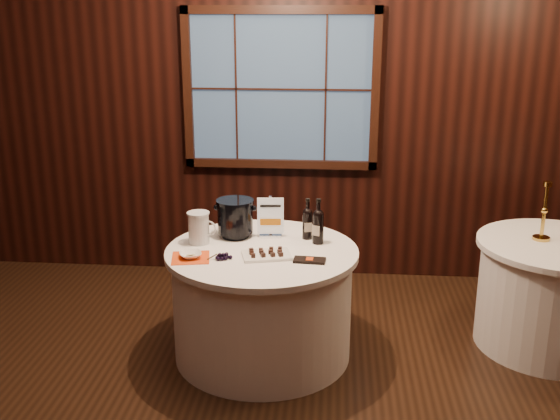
# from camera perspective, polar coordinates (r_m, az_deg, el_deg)

# --- Properties ---
(back_wall) EXTENTS (6.00, 0.10, 3.00)m
(back_wall) POSITION_cam_1_polar(r_m,az_deg,el_deg) (5.59, 0.08, 9.43)
(back_wall) COLOR black
(back_wall) RESTS_ON ground
(main_table) EXTENTS (1.28, 1.28, 0.77)m
(main_table) POSITION_cam_1_polar(r_m,az_deg,el_deg) (4.49, -1.55, -8.01)
(main_table) COLOR white
(main_table) RESTS_ON ground
(side_table) EXTENTS (1.08, 1.08, 0.77)m
(side_table) POSITION_cam_1_polar(r_m,az_deg,el_deg) (4.98, 22.59, -6.78)
(side_table) COLOR white
(side_table) RESTS_ON ground
(sign_stand) EXTENTS (0.18, 0.10, 0.29)m
(sign_stand) POSITION_cam_1_polar(r_m,az_deg,el_deg) (4.54, -0.84, -1.14)
(sign_stand) COLOR silver
(sign_stand) RESTS_ON main_table
(port_bottle_left) EXTENTS (0.07, 0.08, 0.29)m
(port_bottle_left) POSITION_cam_1_polar(r_m,az_deg,el_deg) (4.50, 2.40, -1.00)
(port_bottle_left) COLOR black
(port_bottle_left) RESTS_ON main_table
(port_bottle_right) EXTENTS (0.07, 0.09, 0.31)m
(port_bottle_right) POSITION_cam_1_polar(r_m,az_deg,el_deg) (4.41, 3.34, -1.24)
(port_bottle_right) COLOR black
(port_bottle_right) RESTS_ON main_table
(ice_bucket) EXTENTS (0.26, 0.26, 0.27)m
(ice_bucket) POSITION_cam_1_polar(r_m,az_deg,el_deg) (4.54, -3.92, -0.64)
(ice_bucket) COLOR black
(ice_bucket) RESTS_ON main_table
(chocolate_plate) EXTENTS (0.35, 0.27, 0.04)m
(chocolate_plate) POSITION_cam_1_polar(r_m,az_deg,el_deg) (4.21, -1.19, -3.85)
(chocolate_plate) COLOR white
(chocolate_plate) RESTS_ON main_table
(chocolate_box) EXTENTS (0.21, 0.11, 0.02)m
(chocolate_box) POSITION_cam_1_polar(r_m,az_deg,el_deg) (4.13, 2.59, -4.39)
(chocolate_box) COLOR black
(chocolate_box) RESTS_ON main_table
(grape_bunch) EXTENTS (0.17, 0.09, 0.04)m
(grape_bunch) POSITION_cam_1_polar(r_m,az_deg,el_deg) (4.17, -4.97, -4.10)
(grape_bunch) COLOR black
(grape_bunch) RESTS_ON main_table
(glass_pitcher) EXTENTS (0.20, 0.15, 0.22)m
(glass_pitcher) POSITION_cam_1_polar(r_m,az_deg,el_deg) (4.45, -7.07, -1.53)
(glass_pitcher) COLOR silver
(glass_pitcher) RESTS_ON main_table
(orange_napkin) EXTENTS (0.28, 0.28, 0.00)m
(orange_napkin) POSITION_cam_1_polar(r_m,az_deg,el_deg) (4.22, -7.79, -4.15)
(orange_napkin) COLOR #E04512
(orange_napkin) RESTS_ON main_table
(cracker_bowl) EXTENTS (0.18, 0.18, 0.03)m
(cracker_bowl) POSITION_cam_1_polar(r_m,az_deg,el_deg) (4.22, -7.80, -3.90)
(cracker_bowl) COLOR white
(cracker_bowl) RESTS_ON orange_napkin
(brass_candlestick) EXTENTS (0.12, 0.12, 0.41)m
(brass_candlestick) POSITION_cam_1_polar(r_m,az_deg,el_deg) (4.81, 21.96, -0.74)
(brass_candlestick) COLOR gold
(brass_candlestick) RESTS_ON side_table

